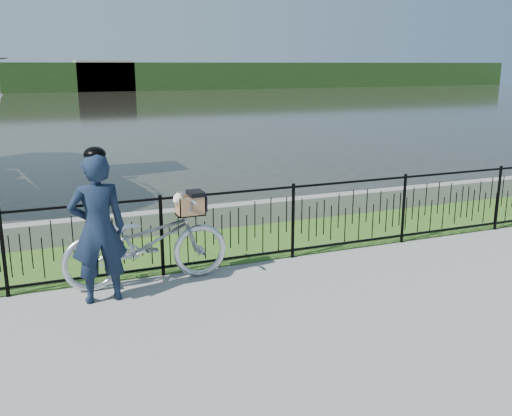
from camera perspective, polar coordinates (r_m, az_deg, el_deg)
name	(u,v)px	position (r m, az deg, el deg)	size (l,w,h in m)	color
ground	(275,308)	(7.00, 1.95, -9.96)	(120.00, 120.00, 0.00)	gray
grass_strip	(210,246)	(9.28, -4.63, -3.80)	(60.00, 2.00, 0.01)	#39621E
water	(66,110)	(39.02, -18.51, 9.29)	(120.00, 120.00, 0.00)	#27261E
quay_wall	(192,219)	(10.14, -6.37, -1.12)	(60.00, 0.30, 0.40)	gray
fence	(230,228)	(8.20, -2.59, -2.02)	(14.00, 0.06, 1.15)	black
far_treeline	(45,77)	(65.89, -20.37, 12.18)	(120.00, 6.00, 3.00)	#27481B
far_building_right	(105,76)	(64.91, -14.91, 12.65)	(6.00, 3.00, 3.20)	#AC9C8A
bicycle_rig	(147,241)	(7.70, -10.84, -3.29)	(2.20, 0.77, 1.23)	silver
cyclist	(98,227)	(7.16, -15.54, -1.87)	(0.68, 0.45, 1.92)	#111C31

